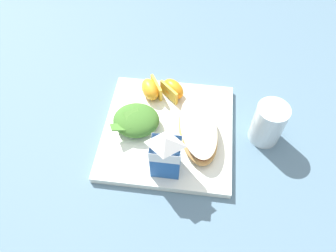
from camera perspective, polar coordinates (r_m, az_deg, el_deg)
The scene contains 8 objects.
ground at distance 0.72m, azimuth -0.00°, elevation -1.21°, with size 3.00×3.00×0.00m, color slate.
white_plate at distance 0.71m, azimuth -0.00°, elevation -0.85°, with size 0.28×0.28×0.02m, color white.
cheesy_pizza_bread at distance 0.68m, azimuth 5.35°, elevation -0.64°, with size 0.11×0.18×0.04m.
green_salad_pile at distance 0.69m, azimuth -5.70°, elevation 1.07°, with size 0.10×0.09×0.04m.
milk_carton at distance 0.60m, azimuth -0.42°, elevation -4.85°, with size 0.06×0.05×0.11m.
orange_wedge_front at distance 0.75m, azimuth 1.03°, elevation 6.55°, with size 0.07×0.07×0.04m.
orange_wedge_middle at distance 0.75m, azimuth -3.08°, elevation 6.57°, with size 0.06×0.07×0.04m.
drinking_clear_cup at distance 0.70m, azimuth 17.40°, elevation 0.44°, with size 0.07×0.07×0.10m, color silver.
Camera 1 is at (-0.05, 0.40, 0.59)m, focal length 34.26 mm.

